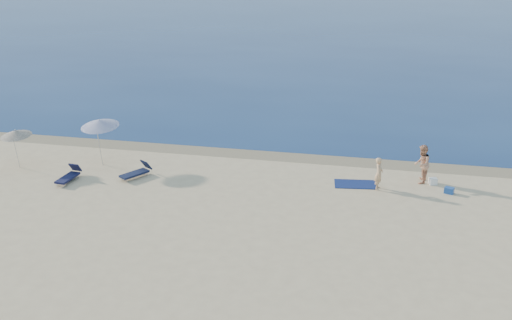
{
  "coord_description": "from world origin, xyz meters",
  "views": [
    {
      "loc": [
        4.04,
        -12.28,
        12.07
      ],
      "look_at": [
        -1.83,
        16.0,
        1.0
      ],
      "focal_mm": 45.0,
      "sensor_mm": 36.0,
      "label": 1
    }
  ],
  "objects_px": {
    "umbrella_near": "(100,123)",
    "person_right": "(422,164)",
    "person_left": "(379,174)",
    "blue_cooler": "(449,190)"
  },
  "relations": [
    {
      "from": "person_left",
      "to": "umbrella_near",
      "type": "xyz_separation_m",
      "value": [
        -14.04,
        0.43,
        1.42
      ]
    },
    {
      "from": "person_left",
      "to": "umbrella_near",
      "type": "height_order",
      "value": "umbrella_near"
    },
    {
      "from": "person_right",
      "to": "blue_cooler",
      "type": "distance_m",
      "value": 1.85
    },
    {
      "from": "person_left",
      "to": "person_right",
      "type": "bearing_deg",
      "value": -53.43
    },
    {
      "from": "umbrella_near",
      "to": "person_right",
      "type": "bearing_deg",
      "value": 18.56
    },
    {
      "from": "person_right",
      "to": "umbrella_near",
      "type": "distance_m",
      "value": 16.09
    },
    {
      "from": "person_left",
      "to": "umbrella_near",
      "type": "relative_size",
      "value": 0.62
    },
    {
      "from": "person_right",
      "to": "umbrella_near",
      "type": "height_order",
      "value": "umbrella_near"
    },
    {
      "from": "person_left",
      "to": "umbrella_near",
      "type": "bearing_deg",
      "value": 93.05
    },
    {
      "from": "umbrella_near",
      "to": "blue_cooler",
      "type": "bearing_deg",
      "value": 14.77
    }
  ]
}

